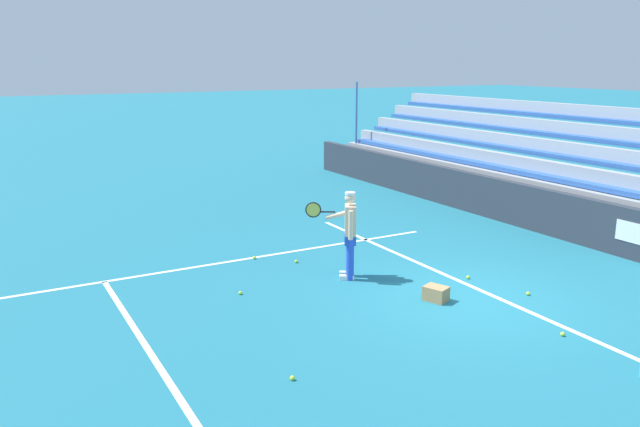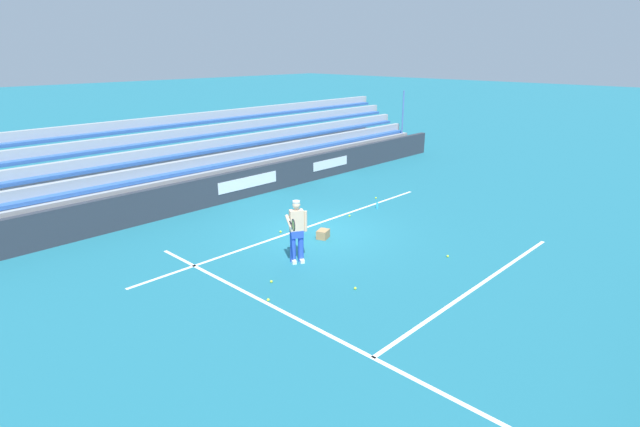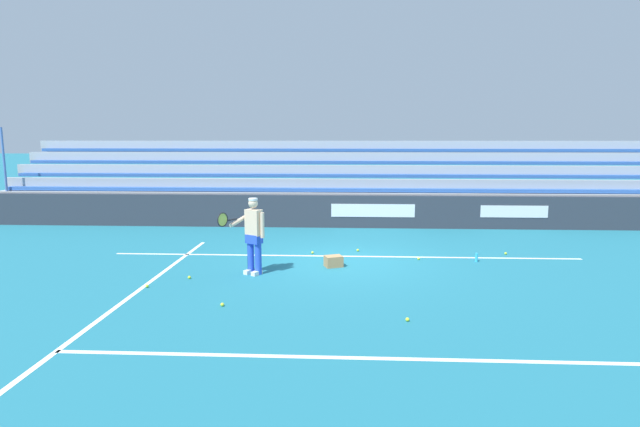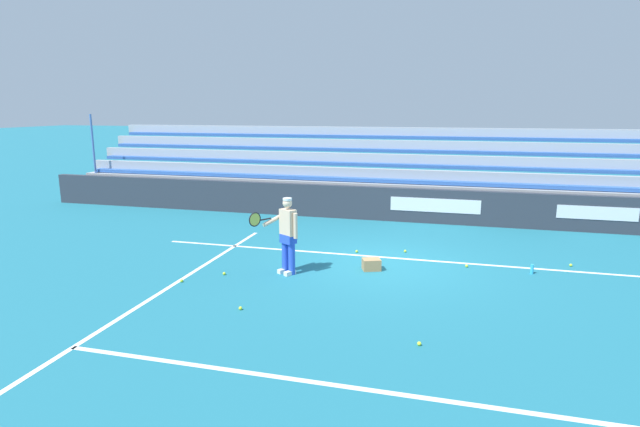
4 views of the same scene
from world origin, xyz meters
The scene contains 17 objects.
ground_plane centered at (0.00, 0.00, 0.00)m, with size 160.00×160.00×0.00m, color #1E6B7F.
court_baseline_white centered at (0.00, -0.50, 0.00)m, with size 12.00×0.10×0.01m, color white.
court_sideline_white centered at (4.11, 4.00, 0.00)m, with size 0.10×12.00×0.01m, color white.
court_service_line_white centered at (0.00, 5.50, 0.00)m, with size 8.22×0.10×0.01m, color white.
back_wall_sponsor_board centered at (-0.01, -4.69, 0.55)m, with size 26.66×0.25×1.10m.
bleacher_stand centered at (0.00, -6.92, 0.76)m, with size 25.33×3.20×3.40m.
tennis_player centered at (2.02, 1.27, 0.89)m, with size 0.92×0.87×1.71m.
ball_box_cardboard centered at (0.24, 0.55, 0.13)m, with size 0.40×0.30×0.26m, color #A87F51.
tennis_ball_toward_net centered at (0.83, -0.73, 0.03)m, with size 0.07×0.07×0.07m, color #CCE533.
tennis_ball_by_box centered at (-0.37, -1.08, 0.03)m, with size 0.07×0.07×0.07m, color #CCE533.
tennis_ball_near_player centered at (-4.23, -0.89, 0.03)m, with size 0.07×0.07×0.07m, color #CCE533.
tennis_ball_far_right centered at (3.35, 1.74, 0.03)m, with size 0.07×0.07×0.07m, color #CCE533.
tennis_ball_far_left centered at (4.02, 2.41, 0.03)m, with size 0.07×0.07×0.07m, color #CCE533.
tennis_ball_stray_back centered at (-1.87, -0.21, 0.03)m, with size 0.07×0.07×0.07m, color #CCE533.
tennis_ball_on_baseline centered at (-1.07, 4.05, 0.03)m, with size 0.07×0.07×0.07m, color #CCE533.
tennis_ball_midcourt centered at (2.20, 3.47, 0.03)m, with size 0.07×0.07×0.07m, color #CCE533.
water_bottle centered at (-3.27, -0.09, 0.11)m, with size 0.07×0.07×0.22m, color #33B2E5.
Camera 3 is at (-0.01, 12.07, 3.04)m, focal length 28.00 mm.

